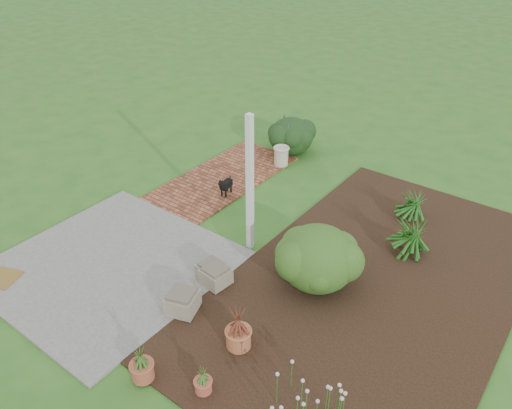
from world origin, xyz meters
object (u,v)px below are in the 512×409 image
Objects in this scene: cream_ceramic_urn at (281,156)px; evergreen_shrub at (318,257)px; black_dog at (225,185)px; stone_trough_near at (182,302)px.

cream_ceramic_urn is 0.35× the size of evergreen_shrub.
black_dog is 1.81m from cream_ceramic_urn.
cream_ceramic_urn is (0.14, 1.81, -0.02)m from black_dog.
stone_trough_near is 3.39m from black_dog.
evergreen_shrub is (2.77, -3.03, 0.29)m from cream_ceramic_urn.
evergreen_shrub is at bearing 53.96° from stone_trough_near.
stone_trough_near is at bearing -70.82° from black_dog.
evergreen_shrub is at bearing -32.82° from black_dog.
cream_ceramic_urn is at bearing 132.36° from evergreen_shrub.
cream_ceramic_urn reaches higher than black_dog.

